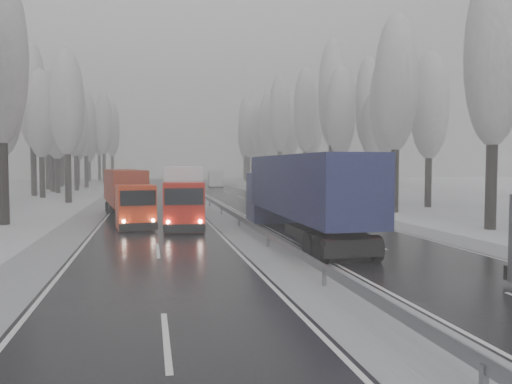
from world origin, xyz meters
name	(u,v)px	position (x,y,z in m)	size (l,w,h in m)	color
ground	(379,325)	(0.00, 0.00, 0.00)	(260.00, 260.00, 0.00)	silver
carriageway_right	(279,211)	(5.25, 30.00, 0.01)	(7.50, 200.00, 0.03)	black
carriageway_left	(154,213)	(-5.25, 30.00, 0.01)	(7.50, 200.00, 0.03)	black
median_slush	(218,212)	(0.00, 30.00, 0.02)	(3.00, 200.00, 0.04)	#A0A3A7
shoulder_right	(333,210)	(10.20, 30.00, 0.02)	(2.40, 200.00, 0.04)	#A0A3A7
shoulder_left	(91,215)	(-10.20, 30.00, 0.02)	(2.40, 200.00, 0.04)	#A0A3A7
median_guardrail	(218,205)	(0.00, 29.99, 0.60)	(0.12, 200.00, 0.76)	slate
tree_16	(494,55)	(15.04, 15.67, 10.67)	(3.60, 3.60, 16.53)	black
tree_18	(396,84)	(14.51, 27.03, 10.70)	(3.60, 3.60, 16.58)	black
tree_19	(430,106)	(20.02, 31.03, 9.42)	(3.60, 3.60, 14.57)	black
tree_20	(388,103)	(17.90, 35.17, 10.14)	(3.60, 3.60, 15.71)	black
tree_21	(390,91)	(20.12, 39.17, 12.00)	(3.60, 3.60, 18.62)	black
tree_22	(341,113)	(17.02, 45.60, 10.24)	(3.60, 3.60, 15.86)	black
tree_23	(374,128)	(23.31, 49.60, 8.77)	(3.60, 3.60, 13.55)	black
tree_24	(332,94)	(17.90, 51.02, 13.19)	(3.60, 3.60, 20.49)	black
tree_25	(368,104)	(24.81, 55.02, 12.52)	(3.60, 3.60, 19.44)	black
tree_26	(306,111)	(17.56, 61.27, 12.10)	(3.60, 3.60, 18.78)	black
tree_27	(340,119)	(24.72, 65.27, 11.36)	(3.60, 3.60, 17.62)	black
tree_28	(280,114)	(16.34, 71.95, 12.64)	(3.60, 3.60, 19.62)	black
tree_29	(313,122)	(23.71, 75.95, 11.67)	(3.60, 3.60, 18.11)	black
tree_30	(268,125)	(16.56, 81.70, 11.52)	(3.60, 3.60, 17.86)	black
tree_31	(292,125)	(22.48, 85.70, 11.97)	(3.60, 3.60, 18.58)	black
tree_32	(260,129)	(16.63, 89.21, 11.18)	(3.60, 3.60, 17.33)	black
tree_33	(270,140)	(19.77, 93.21, 9.26)	(3.60, 3.60, 14.33)	black
tree_34	(249,131)	(15.73, 96.32, 11.37)	(3.60, 3.60, 17.63)	black
tree_35	(284,131)	(24.94, 100.32, 11.77)	(3.60, 3.60, 18.25)	black
tree_36	(246,127)	(17.04, 106.16, 13.02)	(3.60, 3.60, 20.23)	black
tree_37	(270,138)	(24.02, 110.16, 10.56)	(3.60, 3.60, 16.37)	black
tree_38	(245,135)	(18.73, 116.73, 11.59)	(3.60, 3.60, 17.97)	black
tree_39	(252,140)	(21.55, 120.73, 10.45)	(3.60, 3.60, 16.19)	black
tree_58	(0,56)	(-15.13, 24.57, 11.10)	(3.60, 3.60, 17.21)	black
tree_60	(0,98)	(-17.75, 34.20, 9.59)	(3.60, 3.60, 14.84)	black
tree_62	(67,103)	(-13.94, 43.73, 10.36)	(3.60, 3.60, 16.04)	black
tree_64	(41,115)	(-18.26, 52.71, 9.96)	(3.60, 3.60, 15.42)	black
tree_65	(32,97)	(-20.05, 56.71, 12.55)	(3.60, 3.60, 19.48)	black
tree_66	(56,122)	(-18.16, 62.35, 9.84)	(3.60, 3.60, 15.23)	black
tree_67	(51,116)	(-19.54, 66.35, 11.03)	(3.60, 3.60, 17.09)	black
tree_68	(75,120)	(-16.58, 69.11, 10.75)	(3.60, 3.60, 16.65)	black
tree_69	(47,111)	(-21.42, 73.11, 12.46)	(3.60, 3.60, 19.35)	black
tree_70	(85,124)	(-16.33, 79.19, 11.03)	(3.60, 3.60, 17.09)	black
tree_71	(60,116)	(-21.09, 83.19, 12.63)	(3.60, 3.60, 19.61)	black
tree_72	(77,134)	(-18.93, 88.54, 9.76)	(3.60, 3.60, 15.11)	black
tree_73	(65,128)	(-21.82, 92.54, 11.11)	(3.60, 3.60, 17.22)	black
tree_74	(103,123)	(-15.07, 99.33, 12.67)	(3.60, 3.60, 19.68)	black
tree_75	(61,127)	(-24.20, 103.33, 11.99)	(3.60, 3.60, 18.60)	black
tree_76	(112,130)	(-14.05, 108.72, 11.95)	(3.60, 3.60, 18.55)	black
tree_77	(89,142)	(-19.66, 112.72, 9.26)	(3.60, 3.60, 14.32)	black
tree_78	(99,129)	(-17.56, 115.31, 12.59)	(3.60, 3.60, 19.55)	black
tree_79	(89,136)	(-20.33, 119.31, 11.01)	(3.60, 3.60, 17.07)	black
truck_blue_box	(299,190)	(2.30, 14.48, 2.62)	(2.88, 17.57, 4.50)	#1E204C
truck_cream_box	(290,183)	(5.46, 27.12, 2.49)	(4.16, 16.77, 4.26)	#B0A89C
box_truck_distant	(215,178)	(5.85, 76.97, 1.54)	(3.10, 8.25, 3.02)	silver
truck_red_white	(183,189)	(-3.26, 24.72, 2.25)	(3.21, 15.16, 3.86)	#AF1309
truck_red_red	(125,191)	(-7.36, 26.13, 2.11)	(4.12, 14.21, 3.61)	red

